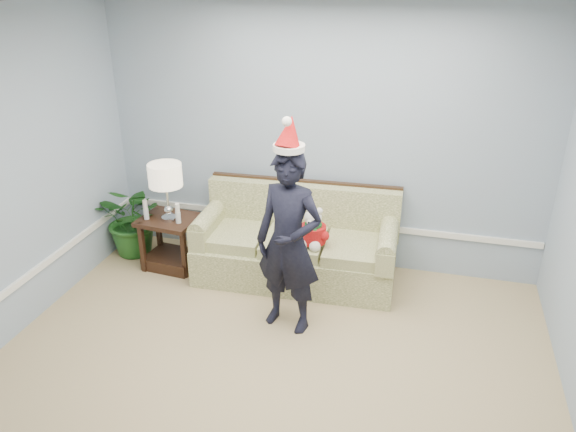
{
  "coord_description": "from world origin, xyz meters",
  "views": [
    {
      "loc": [
        1.08,
        -2.83,
        2.99
      ],
      "look_at": [
        -0.09,
        1.55,
        0.91
      ],
      "focal_mm": 35.0,
      "sensor_mm": 36.0,
      "label": 1
    }
  ],
  "objects_px": {
    "man": "(289,243)",
    "sofa": "(297,246)",
    "side_table": "(172,247)",
    "table_lamp": "(165,178)",
    "teddy_bear": "(313,232)",
    "houseplant": "(135,219)"
  },
  "relations": [
    {
      "from": "table_lamp",
      "to": "man",
      "type": "distance_m",
      "value": 1.61
    },
    {
      "from": "sofa",
      "to": "teddy_bear",
      "type": "bearing_deg",
      "value": -50.04
    },
    {
      "from": "table_lamp",
      "to": "man",
      "type": "xyz_separation_m",
      "value": [
        1.45,
        -0.67,
        -0.2
      ]
    },
    {
      "from": "teddy_bear",
      "to": "side_table",
      "type": "bearing_deg",
      "value": -172.98
    },
    {
      "from": "sofa",
      "to": "table_lamp",
      "type": "xyz_separation_m",
      "value": [
        -1.31,
        -0.19,
        0.69
      ]
    },
    {
      "from": "sofa",
      "to": "table_lamp",
      "type": "bearing_deg",
      "value": -174.0
    },
    {
      "from": "sofa",
      "to": "man",
      "type": "distance_m",
      "value": 0.99
    },
    {
      "from": "man",
      "to": "teddy_bear",
      "type": "height_order",
      "value": "man"
    },
    {
      "from": "sofa",
      "to": "teddy_bear",
      "type": "relative_size",
      "value": 4.96
    },
    {
      "from": "sofa",
      "to": "houseplant",
      "type": "xyz_separation_m",
      "value": [
        -1.83,
        0.01,
        0.09
      ]
    },
    {
      "from": "houseplant",
      "to": "teddy_bear",
      "type": "bearing_deg",
      "value": -6.74
    },
    {
      "from": "houseplant",
      "to": "teddy_bear",
      "type": "xyz_separation_m",
      "value": [
        2.04,
        -0.24,
        0.22
      ]
    },
    {
      "from": "man",
      "to": "sofa",
      "type": "bearing_deg",
      "value": 111.76
    },
    {
      "from": "man",
      "to": "teddy_bear",
      "type": "relative_size",
      "value": 4.02
    },
    {
      "from": "table_lamp",
      "to": "teddy_bear",
      "type": "distance_m",
      "value": 1.57
    },
    {
      "from": "table_lamp",
      "to": "teddy_bear",
      "type": "height_order",
      "value": "table_lamp"
    },
    {
      "from": "man",
      "to": "teddy_bear",
      "type": "xyz_separation_m",
      "value": [
        0.07,
        0.62,
        -0.18
      ]
    },
    {
      "from": "side_table",
      "to": "table_lamp",
      "type": "distance_m",
      "value": 0.8
    },
    {
      "from": "man",
      "to": "teddy_bear",
      "type": "distance_m",
      "value": 0.65
    },
    {
      "from": "houseplant",
      "to": "teddy_bear",
      "type": "relative_size",
      "value": 2.06
    },
    {
      "from": "side_table",
      "to": "houseplant",
      "type": "relative_size",
      "value": 0.74
    },
    {
      "from": "sofa",
      "to": "teddy_bear",
      "type": "distance_m",
      "value": 0.44
    }
  ]
}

